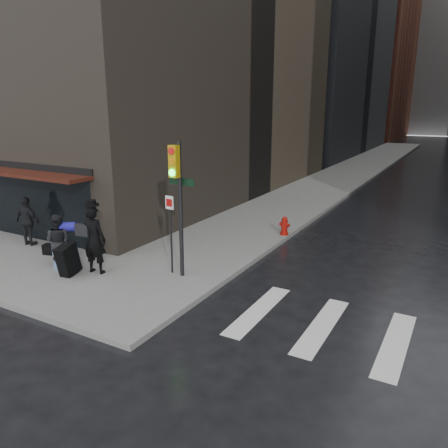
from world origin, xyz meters
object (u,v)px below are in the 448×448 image
at_px(man_jeans, 59,241).
at_px(traffic_light, 177,192).
at_px(man_greycoat, 28,221).
at_px(fire_hydrant, 284,227).
at_px(man_overcoat, 89,243).

relative_size(man_jeans, traffic_light, 0.44).
xyz_separation_m(man_greycoat, fire_hydrant, (7.30, 5.54, -0.55)).
xyz_separation_m(man_jeans, man_greycoat, (-2.74, 1.02, 0.02)).
bearing_deg(man_overcoat, man_jeans, -1.02).
bearing_deg(man_greycoat, man_overcoat, 162.62).
distance_m(man_overcoat, man_greycoat, 3.92).
xyz_separation_m(man_overcoat, man_greycoat, (-3.82, 0.87, -0.07)).
height_order(man_jeans, man_greycoat, man_greycoat).
height_order(man_greycoat, fire_hydrant, man_greycoat).
relative_size(man_overcoat, traffic_light, 0.58).
bearing_deg(fire_hydrant, man_greycoat, -142.79).
distance_m(traffic_light, fire_hydrant, 5.87).
xyz_separation_m(man_jeans, traffic_light, (3.49, 1.21, 1.63)).
xyz_separation_m(man_overcoat, man_jeans, (-1.09, -0.15, -0.09)).
relative_size(man_jeans, fire_hydrant, 2.37).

